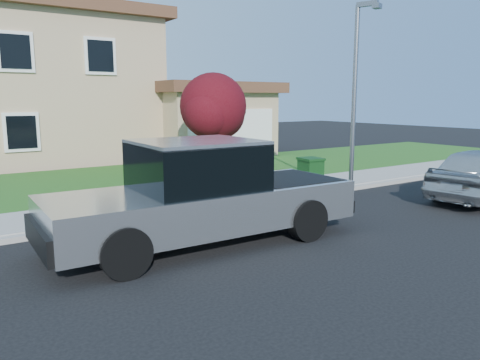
# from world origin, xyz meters

# --- Properties ---
(ground) EXTENTS (80.00, 80.00, 0.00)m
(ground) POSITION_xyz_m (0.00, 0.00, 0.00)
(ground) COLOR black
(ground) RESTS_ON ground
(curb) EXTENTS (40.00, 0.20, 0.12)m
(curb) POSITION_xyz_m (1.00, 2.90, 0.06)
(curb) COLOR gray
(curb) RESTS_ON ground
(sidewalk) EXTENTS (40.00, 2.00, 0.15)m
(sidewalk) POSITION_xyz_m (1.00, 4.00, 0.07)
(sidewalk) COLOR gray
(sidewalk) RESTS_ON ground
(lawn) EXTENTS (40.00, 7.00, 0.10)m
(lawn) POSITION_xyz_m (1.00, 8.50, 0.05)
(lawn) COLOR #164D19
(lawn) RESTS_ON ground
(house) EXTENTS (14.00, 11.30, 6.85)m
(house) POSITION_xyz_m (1.31, 16.38, 3.17)
(house) COLOR tan
(house) RESTS_ON ground
(pickup_truck) EXTENTS (6.34, 2.50, 2.07)m
(pickup_truck) POSITION_xyz_m (-0.88, 0.72, 0.96)
(pickup_truck) COLOR black
(pickup_truck) RESTS_ON ground
(woman) EXTENTS (0.65, 0.56, 1.67)m
(woman) POSITION_xyz_m (-1.59, 2.09, 0.79)
(woman) COLOR tan
(woman) RESTS_ON ground
(ornamental_tree) EXTENTS (2.70, 2.44, 3.71)m
(ornamental_tree) POSITION_xyz_m (3.58, 7.70, 2.47)
(ornamental_tree) COLOR black
(ornamental_tree) RESTS_ON lawn
(trash_bin) EXTENTS (0.67, 0.75, 0.97)m
(trash_bin) POSITION_xyz_m (4.17, 3.10, 0.64)
(trash_bin) COLOR #0E3512
(trash_bin) RESTS_ON sidewalk
(street_lamp) EXTENTS (0.41, 0.71, 5.47)m
(street_lamp) POSITION_xyz_m (4.95, 2.13, 3.12)
(street_lamp) COLOR slate
(street_lamp) RESTS_ON ground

